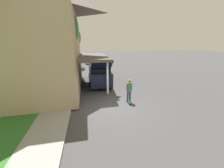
# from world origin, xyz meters

# --- Properties ---
(ground_plane) EXTENTS (120.00, 120.00, 0.00)m
(ground_plane) POSITION_xyz_m (0.00, 0.00, 0.00)
(ground_plane) COLOR #3D3D3F
(lawn) EXTENTS (10.00, 80.00, 0.08)m
(lawn) POSITION_xyz_m (-8.00, 6.00, 0.04)
(lawn) COLOR #2D6B28
(lawn) RESTS_ON ground_plane
(sidewalk) EXTENTS (1.80, 80.00, 0.10)m
(sidewalk) POSITION_xyz_m (-3.60, 6.00, 0.05)
(sidewalk) COLOR gray
(sidewalk) RESTS_ON ground_plane
(house) EXTENTS (13.18, 9.13, 9.45)m
(house) POSITION_xyz_m (-7.39, 4.03, 4.98)
(house) COLOR tan
(house) RESTS_ON lawn
(lawn_tree_near) EXTENTS (4.71, 4.71, 7.44)m
(lawn_tree_near) POSITION_xyz_m (-4.35, 3.69, 5.15)
(lawn_tree_near) COLOR brown
(lawn_tree_near) RESTS_ON lawn
(lawn_tree_far) EXTENTS (4.91, 4.91, 7.31)m
(lawn_tree_far) POSITION_xyz_m (-4.67, 14.97, 4.92)
(lawn_tree_far) COLOR brown
(lawn_tree_far) RESTS_ON lawn
(suv_parked) EXTENTS (2.08, 5.77, 2.81)m
(suv_parked) POSITION_xyz_m (-0.38, 5.11, 1.16)
(suv_parked) COLOR black
(suv_parked) RESTS_ON ground_plane
(car_down_street) EXTENTS (1.98, 4.50, 1.34)m
(car_down_street) POSITION_xyz_m (-0.79, 19.37, 0.65)
(car_down_street) COLOR #B7B7BC
(car_down_street) RESTS_ON ground_plane
(skateboarder) EXTENTS (0.41, 0.22, 1.69)m
(skateboarder) POSITION_xyz_m (1.25, 0.39, 0.94)
(skateboarder) COLOR navy
(skateboarder) RESTS_ON ground_plane
(skateboard) EXTENTS (0.21, 0.79, 0.10)m
(skateboard) POSITION_xyz_m (1.23, 0.31, 0.08)
(skateboard) COLOR #337F3D
(skateboard) RESTS_ON ground_plane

